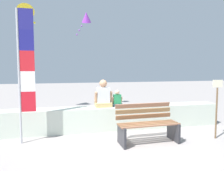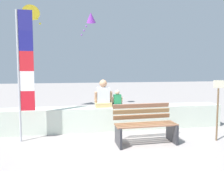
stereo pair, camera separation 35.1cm
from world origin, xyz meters
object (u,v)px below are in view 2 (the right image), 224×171
Objects in this scene: park_bench at (145,125)px; flag_banner at (23,67)px; kite_yellow at (32,9)px; sign_post at (218,106)px; person_child at (117,100)px; person_adult at (103,96)px; kite_purple at (91,18)px.

park_bench is 3.12m from flag_banner.
kite_yellow reaches higher than sign_post.
park_bench is at bearing -71.20° from person_child.
park_bench is 1.57m from person_adult.
person_adult is 2.92m from sign_post.
kite_yellow is (-2.45, 3.04, 3.09)m from person_adult.
person_adult is 0.75× the size of kite_purple.
park_bench is at bearing -78.17° from kite_purple.
person_child is 2.61m from flag_banner.
person_adult is 0.42m from person_child.
kite_yellow is at bearing 128.89° from person_adult.
person_child is 5.26m from kite_yellow.
kite_yellow is 0.69× the size of sign_post.
kite_purple reaches higher than person_child.
flag_banner reaches higher than person_adult.
kite_purple is at bearing 99.10° from person_child.
park_bench is 0.99× the size of sign_post.
kite_yellow is at bearing 127.49° from park_bench.
park_bench is at bearing -56.23° from person_adult.
person_adult is 2.21m from flag_banner.
person_adult is 0.77× the size of kite_yellow.
person_adult is at bearing -87.91° from kite_purple.
sign_post is at bearing -4.90° from park_bench.
person_child is at bearing 147.61° from sign_post.
flag_banner is at bearing -114.93° from kite_purple.
person_child is (-0.42, 1.23, 0.43)m from park_bench.
person_adult reaches higher than person_child.
kite_yellow is (-0.51, 3.71, 2.29)m from flag_banner.
sign_post reaches higher than person_child.
sign_post is at bearing -8.81° from flag_banner.
kite_yellow reaches higher than flag_banner.
person_adult is 0.53× the size of sign_post.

